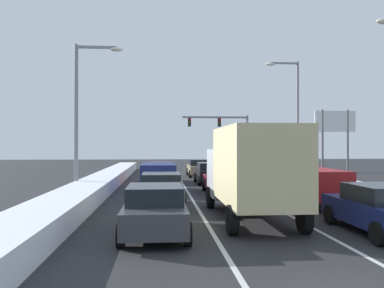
% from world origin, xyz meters
% --- Properties ---
extents(ground_plane, '(120.00, 120.00, 0.00)m').
position_xyz_m(ground_plane, '(0.00, 15.88, 0.00)').
color(ground_plane, '#28282B').
extents(lane_stripe_between_right_lane_and_center_lane, '(0.14, 43.67, 0.01)m').
position_xyz_m(lane_stripe_between_right_lane_and_center_lane, '(1.70, 19.85, 0.00)').
color(lane_stripe_between_right_lane_and_center_lane, silver).
rests_on(lane_stripe_between_right_lane_and_center_lane, ground).
extents(lane_stripe_between_center_lane_and_left_lane, '(0.14, 43.67, 0.01)m').
position_xyz_m(lane_stripe_between_center_lane_and_left_lane, '(-1.70, 19.85, 0.00)').
color(lane_stripe_between_center_lane_and_left_lane, silver).
rests_on(lane_stripe_between_center_lane_and_left_lane, ground).
extents(snow_bank_right_shoulder, '(1.31, 43.67, 0.77)m').
position_xyz_m(snow_bank_right_shoulder, '(7.00, 19.85, 0.38)').
color(snow_bank_right_shoulder, white).
rests_on(snow_bank_right_shoulder, ground).
extents(snow_bank_left_shoulder, '(1.90, 43.67, 0.79)m').
position_xyz_m(snow_bank_left_shoulder, '(-7.00, 19.85, 0.39)').
color(snow_bank_left_shoulder, white).
rests_on(snow_bank_left_shoulder, ground).
extents(sedan_navy_right_lane_nearest, '(2.00, 4.50, 1.51)m').
position_xyz_m(sedan_navy_right_lane_nearest, '(3.45, 6.11, 0.76)').
color(sedan_navy_right_lane_nearest, navy).
rests_on(sedan_navy_right_lane_nearest, ground).
extents(suv_red_right_lane_second, '(2.16, 4.90, 1.67)m').
position_xyz_m(suv_red_right_lane_second, '(3.51, 12.08, 1.02)').
color(suv_red_right_lane_second, maroon).
rests_on(suv_red_right_lane_second, ground).
extents(sedan_green_right_lane_third, '(2.00, 4.50, 1.51)m').
position_xyz_m(sedan_green_right_lane_third, '(3.31, 19.13, 0.76)').
color(sedan_green_right_lane_third, '#1E5633').
rests_on(sedan_green_right_lane_third, ground).
extents(sedan_white_right_lane_fourth, '(2.00, 4.50, 1.51)m').
position_xyz_m(sedan_white_right_lane_fourth, '(3.62, 24.84, 0.76)').
color(sedan_white_right_lane_fourth, silver).
rests_on(sedan_white_right_lane_fourth, ground).
extents(box_truck_center_lane_nearest, '(2.53, 7.20, 3.36)m').
position_xyz_m(box_truck_center_lane_nearest, '(-0.01, 8.65, 1.90)').
color(box_truck_center_lane_nearest, '#B7BABF').
rests_on(box_truck_center_lane_nearest, ground).
extents(sedan_maroon_center_lane_second, '(2.00, 4.50, 1.51)m').
position_xyz_m(sedan_maroon_center_lane_second, '(0.23, 16.82, 0.76)').
color(sedan_maroon_center_lane_second, maroon).
rests_on(sedan_maroon_center_lane_second, ground).
extents(sedan_black_center_lane_third, '(2.00, 4.50, 1.51)m').
position_xyz_m(sedan_black_center_lane_third, '(0.24, 23.00, 0.76)').
color(sedan_black_center_lane_third, black).
rests_on(sedan_black_center_lane_third, ground).
extents(sedan_tan_center_lane_fourth, '(2.00, 4.50, 1.51)m').
position_xyz_m(sedan_tan_center_lane_fourth, '(0.12, 29.87, 0.76)').
color(sedan_tan_center_lane_fourth, '#937F60').
rests_on(sedan_tan_center_lane_fourth, ground).
extents(sedan_charcoal_left_lane_nearest, '(2.00, 4.50, 1.51)m').
position_xyz_m(sedan_charcoal_left_lane_nearest, '(-3.48, 6.47, 0.76)').
color(sedan_charcoal_left_lane_nearest, '#38383D').
rests_on(sedan_charcoal_left_lane_nearest, ground).
extents(sedan_gray_left_lane_second, '(2.00, 4.50, 1.51)m').
position_xyz_m(sedan_gray_left_lane_second, '(-3.28, 11.97, 0.76)').
color(sedan_gray_left_lane_second, slate).
rests_on(sedan_gray_left_lane_second, ground).
extents(suv_navy_left_lane_third, '(2.16, 4.90, 1.67)m').
position_xyz_m(suv_navy_left_lane_third, '(-3.42, 18.14, 1.02)').
color(suv_navy_left_lane_third, navy).
rests_on(suv_navy_left_lane_third, ground).
extents(sedan_red_left_lane_fourth, '(2.00, 4.50, 1.51)m').
position_xyz_m(sedan_red_left_lane_fourth, '(-3.31, 24.33, 0.76)').
color(sedan_red_left_lane_fourth, maroon).
rests_on(sedan_red_left_lane_fourth, ground).
extents(traffic_light_gantry, '(7.54, 0.47, 6.20)m').
position_xyz_m(traffic_light_gantry, '(4.27, 39.69, 4.50)').
color(traffic_light_gantry, slate).
rests_on(traffic_light_gantry, ground).
extents(street_lamp_right_mid, '(2.66, 0.36, 9.48)m').
position_xyz_m(street_lamp_right_mid, '(7.38, 25.80, 5.58)').
color(street_lamp_right_mid, gray).
rests_on(street_lamp_right_mid, ground).
extents(street_lamp_left_mid, '(2.66, 0.36, 8.32)m').
position_xyz_m(street_lamp_left_mid, '(-7.58, 16.83, 4.97)').
color(street_lamp_left_mid, gray).
rests_on(street_lamp_left_mid, ground).
extents(roadside_sign_right, '(3.20, 0.16, 5.50)m').
position_xyz_m(roadside_sign_right, '(10.09, 24.22, 4.02)').
color(roadside_sign_right, '#59595B').
rests_on(roadside_sign_right, ground).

